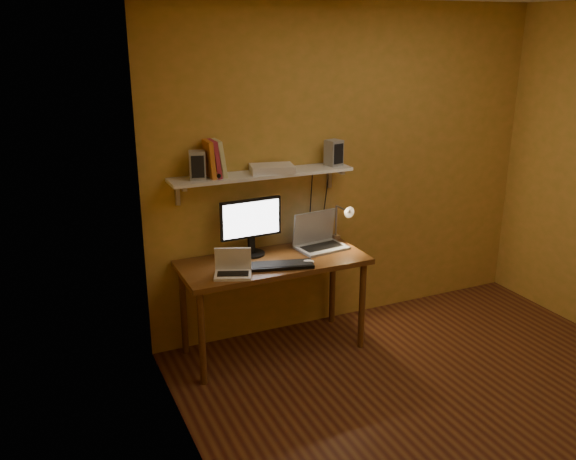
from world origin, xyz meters
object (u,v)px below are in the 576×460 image
netbook (233,268)px  desk_lamp (343,218)px  keyboard (281,265)px  router (272,168)px  shelf_camera (218,175)px  wall_shelf (262,175)px  speaker_left (197,165)px  desk (273,271)px  laptop (318,238)px  speaker_right (334,153)px  monitor (251,224)px  mouse (308,262)px

netbook → desk_lamp: 1.08m
keyboard → router: 0.72m
desk_lamp → shelf_camera: 1.11m
wall_shelf → speaker_left: size_ratio=7.01×
keyboard → router: (0.07, 0.33, 0.64)m
desk → shelf_camera: 0.83m
laptop → desk_lamp: size_ratio=1.07×
speaker_left → speaker_right: (1.09, 0.01, -0.00)m
desk_lamp → monitor: bearing=176.6°
shelf_camera → router: bearing=6.7°
wall_shelf → speaker_left: speaker_left is taller
keyboard → speaker_left: 0.93m
wall_shelf → laptop: bearing=-10.3°
wall_shelf → desk_lamp: bearing=-5.9°
desk → wall_shelf: wall_shelf is taller
keyboard → shelf_camera: size_ratio=5.02×
laptop → router: (-0.36, 0.06, 0.58)m
monitor → shelf_camera: shelf_camera is taller
desk_lamp → speaker_right: (-0.06, 0.07, 0.52)m
wall_shelf → mouse: size_ratio=15.44×
monitor → speaker_right: bearing=0.0°
speaker_left → router: bearing=12.9°
mouse → desk_lamp: (0.46, 0.31, 0.19)m
mouse → router: 0.74m
mouse → router: (-0.13, 0.36, 0.63)m
mouse → shelf_camera: bearing=168.4°
keyboard → desk: bearing=105.0°
monitor → laptop: bearing=-8.0°
wall_shelf → monitor: (-0.11, -0.02, -0.36)m
laptop → speaker_left: (-0.93, 0.07, 0.65)m
desk → router: size_ratio=4.40×
router → desk_lamp: bearing=-5.2°
mouse → router: router is taller
laptop → speaker_right: bearing=19.5°
monitor → router: 0.44m
keyboard → desk_lamp: desk_lamp is taller
desk_lamp → speaker_left: (-1.15, 0.06, 0.52)m
netbook → speaker_left: speaker_left is taller
monitor → mouse: size_ratio=5.34×
wall_shelf → desk_lamp: 0.77m
wall_shelf → netbook: 0.75m
mouse → speaker_right: 0.90m
netbook → keyboard: netbook is taller
laptop → mouse: laptop is taller
mouse → desk_lamp: bearing=51.6°
desk → monitor: size_ratio=2.89×
netbook → desk_lamp: bearing=37.2°
desk → speaker_left: 0.97m
speaker_left → speaker_right: bearing=14.2°
keyboard → mouse: bearing=6.5°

